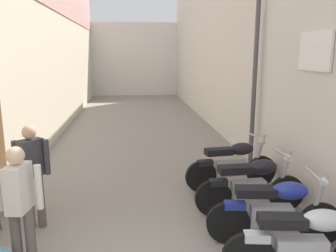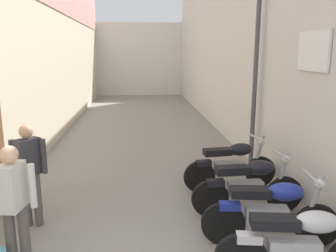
{
  "view_description": "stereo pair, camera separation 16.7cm",
  "coord_description": "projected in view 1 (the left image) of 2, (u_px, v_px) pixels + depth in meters",
  "views": [
    {
      "loc": [
        -0.31,
        -2.04,
        2.58
      ],
      "look_at": [
        0.52,
        5.37,
        0.96
      ],
      "focal_mm": 36.41,
      "sensor_mm": 36.0,
      "label": 1
    },
    {
      "loc": [
        -0.15,
        -2.06,
        2.58
      ],
      "look_at": [
        0.52,
        5.37,
        0.96
      ],
      "focal_mm": 36.41,
      "sensor_mm": 36.0,
      "label": 2
    }
  ],
  "objects": [
    {
      "name": "motorcycle_third",
      "position": [
        252.0,
        184.0,
        5.5
      ],
      "size": [
        1.85,
        0.58,
        1.04
      ],
      "color": "black",
      "rests_on": "ground"
    },
    {
      "name": "building_far_end",
      "position": [
        134.0,
        59.0,
        21.44
      ],
      "size": [
        8.1,
        2.0,
        4.34
      ],
      "primitive_type": "cube",
      "color": "silver",
      "rests_on": "ground"
    },
    {
      "name": "motorcycle_nearest",
      "position": [
        307.0,
        243.0,
        3.8
      ],
      "size": [
        1.84,
        0.58,
        1.04
      ],
      "color": "black",
      "rests_on": "ground"
    },
    {
      "name": "ground_plane",
      "position": [
        142.0,
        144.0,
        9.8
      ],
      "size": [
        34.9,
        34.9,
        0.0
      ],
      "primitive_type": "plane",
      "color": "gray"
    },
    {
      "name": "pedestrian_mid_alley",
      "position": [
        32.0,
        169.0,
        4.96
      ],
      "size": [
        0.52,
        0.38,
        1.57
      ],
      "color": "#564C47",
      "rests_on": "ground"
    },
    {
      "name": "motorcycle_second",
      "position": [
        276.0,
        210.0,
        4.59
      ],
      "size": [
        1.84,
        0.58,
        1.04
      ],
      "color": "black",
      "rests_on": "ground"
    },
    {
      "name": "building_right",
      "position": [
        221.0,
        28.0,
        11.32
      ],
      "size": [
        0.45,
        18.9,
        6.76
      ],
      "color": "beige",
      "rests_on": "ground"
    },
    {
      "name": "building_left",
      "position": [
        51.0,
        24.0,
        10.68
      ],
      "size": [
        0.45,
        18.9,
        6.84
      ],
      "color": "beige",
      "rests_on": "ground"
    },
    {
      "name": "street_lamp",
      "position": [
        253.0,
        41.0,
        7.24
      ],
      "size": [
        0.79,
        0.18,
        4.82
      ],
      "color": "#47474C",
      "rests_on": "ground"
    },
    {
      "name": "motorcycle_fourth",
      "position": [
        233.0,
        164.0,
        6.5
      ],
      "size": [
        1.84,
        0.58,
        1.04
      ],
      "color": "black",
      "rests_on": "ground"
    },
    {
      "name": "pedestrian_by_doorway",
      "position": [
        20.0,
        202.0,
        3.86
      ],
      "size": [
        0.52,
        0.37,
        1.57
      ],
      "color": "#564C47",
      "rests_on": "ground"
    }
  ]
}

